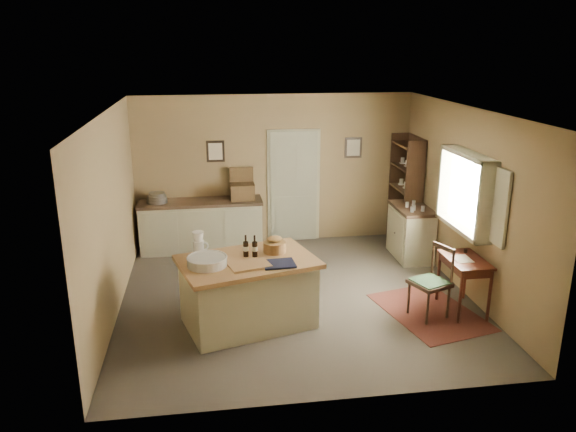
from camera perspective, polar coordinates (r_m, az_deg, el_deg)
name	(u,v)px	position (r m, az deg, el deg)	size (l,w,h in m)	color
ground	(296,297)	(8.29, 0.82, -8.21)	(5.00, 5.00, 0.00)	brown
wall_back	(274,170)	(10.20, -1.38, 4.72)	(5.00, 0.10, 2.70)	olive
wall_front	(337,281)	(5.50, 5.03, -6.56)	(5.00, 0.10, 2.70)	olive
wall_left	(111,216)	(7.82, -17.54, -0.01)	(0.10, 5.00, 2.70)	olive
wall_right	(466,201)	(8.55, 17.64, 1.43)	(0.10, 5.00, 2.70)	olive
ceiling	(297,110)	(7.53, 0.90, 10.67)	(5.00, 5.00, 0.00)	silver
door	(294,185)	(10.29, 0.59, 3.14)	(0.97, 0.06, 2.11)	#A3A487
framed_prints	(286,149)	(10.13, -0.25, 6.77)	(2.82, 0.02, 0.38)	black
window	(469,192)	(8.29, 17.87, 2.36)	(0.25, 1.99, 1.12)	#BCB896
work_island	(247,290)	(7.36, -4.14, -7.53)	(1.93, 1.52, 1.20)	#BCB896
sideboard	(202,224)	(10.07, -8.73, -0.77)	(2.15, 0.61, 1.18)	#BCB896
rug	(430,312)	(8.09, 14.20, -9.42)	(1.10, 1.60, 0.01)	#551F1B
writing_desk	(465,266)	(8.00, 17.53, -4.85)	(0.49, 0.80, 0.82)	#38170F
desk_chair	(430,283)	(7.78, 14.19, -6.64)	(0.45, 0.45, 0.97)	#301E14
right_cabinet	(411,232)	(9.83, 12.36, -1.57)	(0.56, 1.00, 0.99)	#BCB896
shelving_unit	(408,191)	(10.33, 12.07, 2.45)	(0.34, 0.89, 1.98)	#301E14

